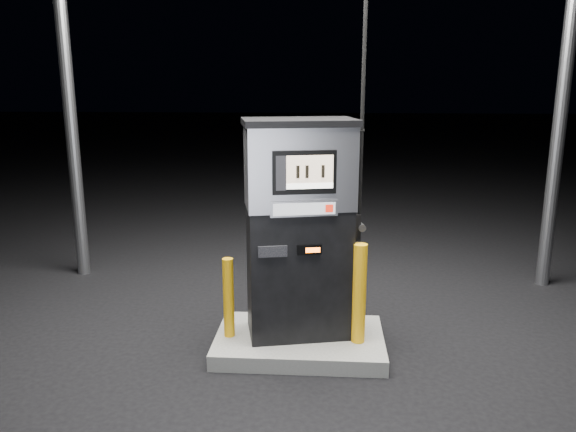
{
  "coord_description": "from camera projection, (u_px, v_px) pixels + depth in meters",
  "views": [
    {
      "loc": [
        0.23,
        -4.96,
        2.53
      ],
      "look_at": [
        -0.11,
        0.0,
        1.32
      ],
      "focal_mm": 35.0,
      "sensor_mm": 36.0,
      "label": 1
    }
  ],
  "objects": [
    {
      "name": "bollard_right",
      "position": [
        359.0,
        294.0,
        5.14
      ],
      "size": [
        0.15,
        0.15,
        0.95
      ],
      "primitive_type": "cylinder",
      "rotation": [
        0.0,
        0.0,
        -0.23
      ],
      "color": "#FFB10E",
      "rests_on": "pump_island"
    },
    {
      "name": "fuel_dispenser",
      "position": [
        299.0,
        227.0,
        5.2
      ],
      "size": [
        1.18,
        0.8,
        4.24
      ],
      "rotation": [
        0.0,
        0.0,
        0.21
      ],
      "color": "black",
      "rests_on": "pump_island"
    },
    {
      "name": "bollard_left",
      "position": [
        229.0,
        298.0,
        5.27
      ],
      "size": [
        0.11,
        0.11,
        0.77
      ],
      "primitive_type": "cylinder",
      "rotation": [
        0.0,
        0.0,
        0.03
      ],
      "color": "#FFB10E",
      "rests_on": "pump_island"
    },
    {
      "name": "pump_island",
      "position": [
        300.0,
        342.0,
        5.4
      ],
      "size": [
        1.6,
        1.0,
        0.15
      ],
      "primitive_type": "cube",
      "color": "slate",
      "rests_on": "ground"
    },
    {
      "name": "ground",
      "position": [
        300.0,
        349.0,
        5.42
      ],
      "size": [
        80.0,
        80.0,
        0.0
      ],
      "primitive_type": "plane",
      "color": "black",
      "rests_on": "ground"
    }
  ]
}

